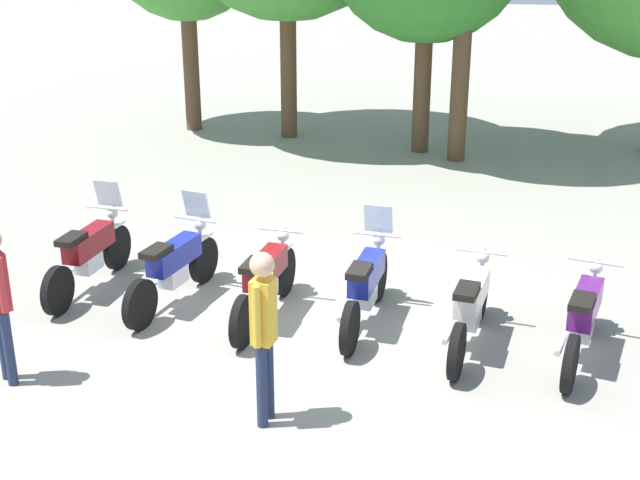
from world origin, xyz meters
TOP-DOWN VIEW (x-y plane):
  - ground_plane at (0.00, 0.00)m, footprint 80.00×80.00m
  - motorcycle_0 at (-3.13, 0.60)m, footprint 0.68×2.18m
  - motorcycle_1 at (-1.87, 0.32)m, footprint 0.81×2.14m
  - motorcycle_2 at (-0.62, 0.04)m, footprint 0.69×2.18m
  - motorcycle_3 at (0.63, 0.05)m, footprint 0.68×2.18m
  - motorcycle_4 at (1.88, -0.37)m, footprint 0.75×2.16m
  - motorcycle_5 at (3.14, -0.50)m, footprint 0.85×2.12m
  - person_1 at (-0.17, -2.29)m, footprint 0.28×0.41m

SIDE VIEW (x-z plane):
  - ground_plane at x=0.00m, z-range 0.00..0.00m
  - motorcycle_2 at x=-0.62m, z-range 0.01..1.00m
  - motorcycle_4 at x=1.88m, z-range 0.01..1.00m
  - motorcycle_5 at x=3.14m, z-range 0.01..1.00m
  - motorcycle_0 at x=-3.13m, z-range -0.17..1.20m
  - motorcycle_1 at x=-1.87m, z-range -0.17..1.20m
  - motorcycle_3 at x=0.63m, z-range -0.17..1.20m
  - person_1 at x=-0.17m, z-range 0.17..2.00m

